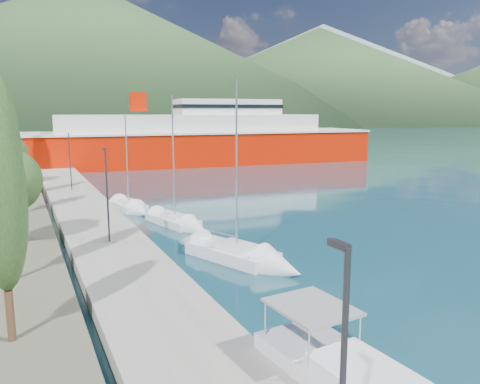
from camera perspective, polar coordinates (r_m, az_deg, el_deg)
ground at (r=136.30m, az=-19.64°, el=5.40°), size 1400.00×1400.00×0.00m
quay at (r=42.48m, az=-18.25°, el=-2.53°), size 5.00×88.00×0.80m
hills_far at (r=655.67m, az=-12.35°, el=15.55°), size 1480.00×900.00×180.00m
hills_near at (r=405.62m, az=-9.67°, el=15.32°), size 1010.00×520.00×115.00m
tree_row at (r=46.01m, az=-26.34°, el=4.41°), size 4.07×61.98×10.21m
lamp_posts at (r=30.33m, az=-15.72°, el=-0.10°), size 0.15×46.70×6.06m
sailboat_near at (r=28.12m, az=2.02°, el=-8.41°), size 5.34×8.65×11.95m
sailboat_mid at (r=37.14m, az=-6.71°, el=-4.01°), size 3.83×7.99×11.13m
sailboat_far at (r=43.92m, az=-12.77°, el=-2.04°), size 3.17×6.78×9.58m
ferry at (r=82.99m, az=-5.82°, el=6.16°), size 65.77×19.46×12.87m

